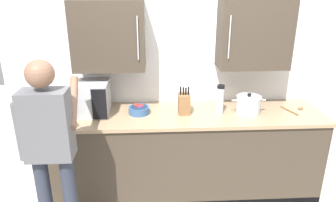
{
  "coord_description": "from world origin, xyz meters",
  "views": [
    {
      "loc": [
        -0.31,
        -2.2,
        2.13
      ],
      "look_at": [
        -0.15,
        0.65,
        1.06
      ],
      "focal_mm": 33.91,
      "sensor_mm": 36.0,
      "label": 1
    }
  ],
  "objects": [
    {
      "name": "fruit_bowl",
      "position": [
        -0.43,
        0.71,
        0.95
      ],
      "size": [
        0.21,
        0.21,
        0.1
      ],
      "color": "#335684",
      "rests_on": "counter_unit"
    },
    {
      "name": "microwave_oven",
      "position": [
        -0.99,
        0.73,
        1.07
      ],
      "size": [
        0.5,
        0.67,
        0.32
      ],
      "color": "#B7BABF",
      "rests_on": "counter_unit"
    },
    {
      "name": "knife_block",
      "position": [
        0.01,
        0.7,
        1.01
      ],
      "size": [
        0.11,
        0.15,
        0.29
      ],
      "color": "brown",
      "rests_on": "counter_unit"
    },
    {
      "name": "person_figure",
      "position": [
        -1.07,
        -0.06,
        0.99
      ],
      "size": [
        0.44,
        0.6,
        1.65
      ],
      "color": "#282D3D",
      "rests_on": "ground_plane"
    },
    {
      "name": "stock_pot",
      "position": [
        0.65,
        0.66,
        1.0
      ],
      "size": [
        0.34,
        0.24,
        0.21
      ],
      "color": "#B7BABF",
      "rests_on": "counter_unit"
    },
    {
      "name": "thermos_flask",
      "position": [
        0.36,
        0.67,
        1.06
      ],
      "size": [
        0.07,
        0.07,
        0.29
      ],
      "color": "#B7BABF",
      "rests_on": "counter_unit"
    },
    {
      "name": "wooden_spoon",
      "position": [
        1.15,
        0.71,
        0.92
      ],
      "size": [
        0.23,
        0.23,
        0.02
      ],
      "color": "brown",
      "rests_on": "counter_unit"
    },
    {
      "name": "counter_unit",
      "position": [
        0.0,
        0.7,
        0.45
      ],
      "size": [
        2.8,
        0.69,
        0.91
      ],
      "color": "#3D3328",
      "rests_on": "ground_plane"
    },
    {
      "name": "back_wall_tiled",
      "position": [
        -0.0,
        1.04,
        1.36
      ],
      "size": [
        3.66,
        0.44,
        2.54
      ],
      "color": "white",
      "rests_on": "ground_plane"
    }
  ]
}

